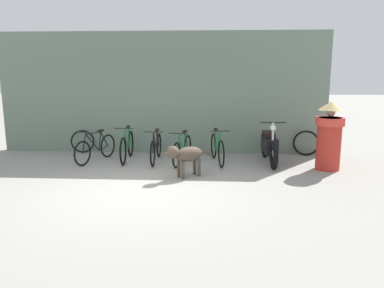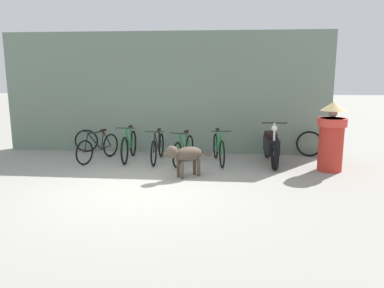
{
  "view_description": "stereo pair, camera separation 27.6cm",
  "coord_description": "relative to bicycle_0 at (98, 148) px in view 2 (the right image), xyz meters",
  "views": [
    {
      "loc": [
        1.43,
        -6.7,
        2.2
      ],
      "look_at": [
        0.95,
        1.24,
        0.65
      ],
      "focal_mm": 35.0,
      "sensor_mm": 36.0,
      "label": 1
    },
    {
      "loc": [
        1.71,
        -6.68,
        2.2
      ],
      "look_at": [
        0.95,
        1.24,
        0.65
      ],
      "focal_mm": 35.0,
      "sensor_mm": 36.0,
      "label": 2
    }
  ],
  "objects": [
    {
      "name": "motorcycle",
      "position": [
        4.26,
        0.08,
        0.09
      ],
      "size": [
        0.58,
        1.81,
        1.05
      ],
      "rotation": [
        0.0,
        0.0,
        -1.54
      ],
      "color": "black",
      "rests_on": "ground"
    },
    {
      "name": "bicycle_1",
      "position": [
        0.75,
        0.15,
        0.03
      ],
      "size": [
        0.46,
        1.64,
        0.87
      ],
      "rotation": [
        0.0,
        0.0,
        -1.53
      ],
      "color": "black",
      "rests_on": "ground"
    },
    {
      "name": "shop_wall_back",
      "position": [
        1.49,
        1.2,
        1.29
      ],
      "size": [
        8.83,
        0.2,
        3.24
      ],
      "color": "slate",
      "rests_on": "ground"
    },
    {
      "name": "bicycle_2",
      "position": [
        1.49,
        0.07,
        0.01
      ],
      "size": [
        0.46,
        1.63,
        0.81
      ],
      "rotation": [
        0.0,
        0.0,
        -1.57
      ],
      "color": "black",
      "rests_on": "ground"
    },
    {
      "name": "stray_dog",
      "position": [
        2.33,
        -1.29,
        0.16
      ],
      "size": [
        0.99,
        0.78,
        0.71
      ],
      "rotation": [
        0.0,
        0.0,
        3.77
      ],
      "color": "#4C3F33",
      "rests_on": "ground"
    },
    {
      "name": "bicycle_3",
      "position": [
        2.15,
        -0.04,
        0.0
      ],
      "size": [
        0.47,
        1.55,
        0.8
      ],
      "rotation": [
        0.0,
        0.0,
        -1.77
      ],
      "color": "black",
      "rests_on": "ground"
    },
    {
      "name": "spare_tire_left",
      "position": [
        -0.67,
        0.95,
        -0.01
      ],
      "size": [
        0.62,
        0.2,
        0.63
      ],
      "rotation": [
        0.0,
        0.0,
        0.27
      ],
      "color": "black",
      "rests_on": "ground"
    },
    {
      "name": "bicycle_4",
      "position": [
        3.0,
        0.03,
        0.02
      ],
      "size": [
        0.46,
        1.61,
        0.85
      ],
      "rotation": [
        0.0,
        0.0,
        -1.39
      ],
      "color": "black",
      "rests_on": "ground"
    },
    {
      "name": "spare_tire_right",
      "position": [
        5.35,
        0.94,
        0.01
      ],
      "size": [
        0.67,
        0.2,
        0.68
      ],
      "rotation": [
        0.0,
        0.0,
        -0.23
      ],
      "color": "black",
      "rests_on": "ground"
    },
    {
      "name": "ground_plane",
      "position": [
        1.49,
        -2.2,
        -0.33
      ],
      "size": [
        60.0,
        60.0,
        0.0
      ],
      "primitive_type": "plane",
      "color": "gray"
    },
    {
      "name": "bicycle_0",
      "position": [
        0.0,
        0.0,
        0.0
      ],
      "size": [
        0.63,
        1.52,
        0.79
      ],
      "rotation": [
        0.0,
        0.0,
        -1.92
      ],
      "color": "black",
      "rests_on": "ground"
    },
    {
      "name": "person_in_robes",
      "position": [
        5.51,
        -0.45,
        0.46
      ],
      "size": [
        0.81,
        0.81,
        1.55
      ],
      "rotation": [
        0.0,
        0.0,
        3.49
      ],
      "color": "#B72D23",
      "rests_on": "ground"
    }
  ]
}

